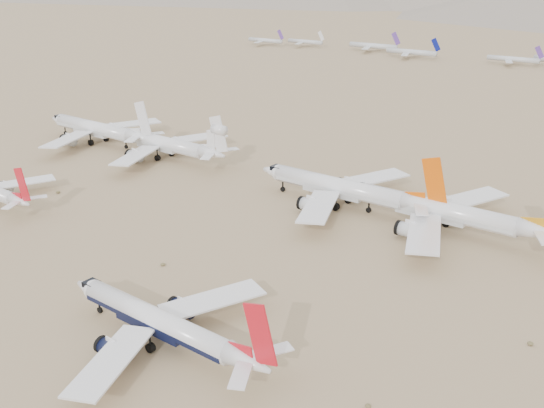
# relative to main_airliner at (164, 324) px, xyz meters

# --- Properties ---
(ground) EXTENTS (7000.00, 7000.00, 0.00)m
(ground) POSITION_rel_main_airliner_xyz_m (9.05, 5.12, -4.09)
(ground) COLOR #7D6449
(ground) RESTS_ON ground
(main_airliner) EXTENTS (42.14, 41.16, 14.87)m
(main_airliner) POSITION_rel_main_airliner_xyz_m (0.00, 0.00, 0.00)
(main_airliner) COLOR white
(main_airliner) RESTS_ON ground
(row2_gold_tail) EXTENTS (50.00, 48.90, 17.80)m
(row2_gold_tail) POSITION_rel_main_airliner_xyz_m (17.88, 71.10, 0.89)
(row2_gold_tail) COLOR white
(row2_gold_tail) RESTS_ON ground
(row2_orange_tail) EXTENTS (49.77, 48.68, 17.75)m
(row2_orange_tail) POSITION_rel_main_airliner_xyz_m (-8.59, 70.58, 0.89)
(row2_orange_tail) COLOR white
(row2_orange_tail) RESTS_ON ground
(row2_white_trijet) EXTENTS (49.44, 48.32, 17.52)m
(row2_white_trijet) POSITION_rel_main_airliner_xyz_m (-75.73, 72.68, 0.98)
(row2_white_trijet) COLOR white
(row2_white_trijet) RESTS_ON ground
(row2_white_twin) EXTENTS (50.63, 49.54, 18.09)m
(row2_white_twin) POSITION_rel_main_airliner_xyz_m (-108.36, 71.36, 1.00)
(row2_white_twin) COLOR white
(row2_white_twin) RESTS_ON ground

